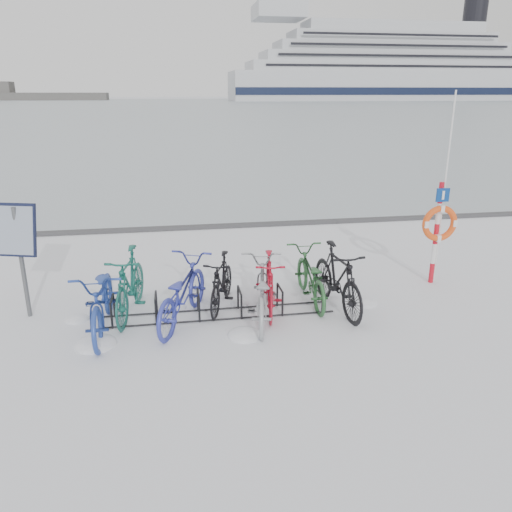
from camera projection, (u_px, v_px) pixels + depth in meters
name	position (u px, v px, depth m)	size (l,w,h in m)	color
ground	(220.00, 315.00, 8.75)	(900.00, 900.00, 0.00)	white
ice_sheet	(170.00, 105.00, 153.92)	(400.00, 298.00, 0.02)	#A9B6BF
quay_edge	(199.00, 227.00, 14.26)	(400.00, 0.25, 0.10)	#3F3F42
bike_rack	(219.00, 306.00, 8.70)	(4.00, 0.48, 0.46)	black
info_board	(17.00, 237.00, 8.25)	(0.71, 0.43, 2.01)	#595B5E
lifebuoy_station	(439.00, 223.00, 9.81)	(0.72, 0.22, 3.76)	red
cruise_ferry	(387.00, 71.00, 225.26)	(143.70, 27.09, 47.22)	silver
bike_0	(103.00, 297.00, 8.06)	(0.76, 2.19, 1.15)	#254097
bike_1	(130.00, 282.00, 8.65)	(0.56, 1.98, 1.19)	#16594C
bike_2	(181.00, 290.00, 8.39)	(0.74, 2.12, 1.11)	#3139A3
bike_3	(221.00, 280.00, 8.97)	(0.47, 1.66, 1.00)	black
bike_4	(261.00, 290.00, 8.45)	(0.71, 2.04, 1.07)	#969A9E
bike_5	(269.00, 282.00, 8.82)	(0.49, 1.75, 1.05)	#B71327
bike_6	(310.00, 275.00, 9.25)	(0.67, 1.93, 1.01)	#295D2F
bike_7	(338.00, 277.00, 8.85)	(0.57, 2.01, 1.21)	black
snow_drifts	(189.00, 326.00, 8.34)	(5.58, 1.83, 0.23)	white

